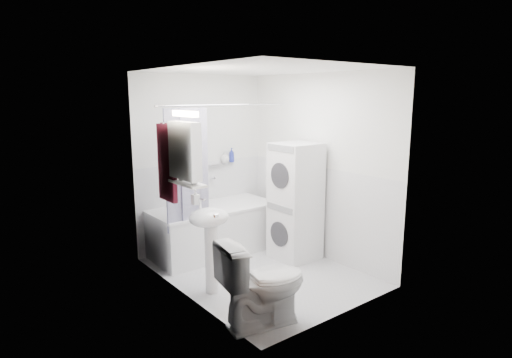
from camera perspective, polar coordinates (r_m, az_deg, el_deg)
floor at (r=5.34m, az=0.39°, el=-12.27°), size 2.60×2.60×0.00m
room_walls at (r=4.94m, az=0.41°, el=3.77°), size 2.60×2.60×2.60m
wainscot at (r=5.35m, az=-1.56°, el=-5.37°), size 1.98×2.58×2.58m
door at (r=4.06m, az=-5.35°, el=-4.91°), size 0.05×2.00×2.00m
bathtub at (r=5.89m, az=-5.67°, el=-6.36°), size 1.70×0.80×0.65m
tub_spout at (r=6.11m, az=-5.84°, el=0.17°), size 0.04×0.12×0.04m
curtain_rod at (r=5.33m, az=-4.02°, el=9.81°), size 1.88×0.02×0.02m
shower_curtain at (r=5.11m, az=-9.15°, el=1.20°), size 0.55×0.02×1.45m
sink at (r=4.60m, az=-6.20°, el=-6.85°), size 0.44×0.37×1.04m
medicine_cabinet at (r=4.52m, az=-9.45°, el=3.95°), size 0.13×0.50×0.71m
shelf at (r=4.58m, az=-9.15°, el=-0.57°), size 0.18×0.54×0.02m
shower_caddy at (r=6.10m, az=-5.43°, el=1.91°), size 0.22×0.06×0.02m
towel at (r=4.84m, az=-11.79°, el=2.33°), size 0.07×0.36×0.88m
washer_dryer at (r=5.58m, az=5.25°, el=-3.00°), size 0.55×0.54×1.52m
toilet at (r=4.07m, az=0.93°, el=-13.73°), size 0.91×0.62×0.82m
soap_pump at (r=4.85m, az=-8.05°, el=-2.93°), size 0.08×0.17×0.08m
shelf_bottle at (r=4.45m, az=-8.23°, el=-0.27°), size 0.07×0.18×0.07m
shelf_cup at (r=4.68m, az=-9.88°, el=0.42°), size 0.10×0.09×0.10m
shampoo_a at (r=6.17m, az=-4.18°, el=2.76°), size 0.13×0.17×0.13m
shampoo_b at (r=6.25m, az=-3.27°, el=2.63°), size 0.08×0.21×0.08m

